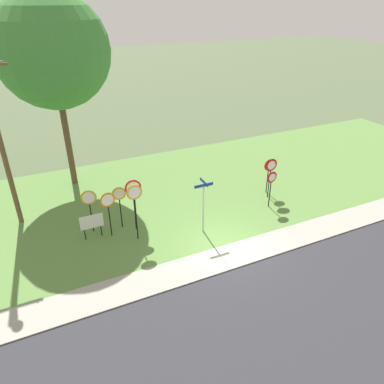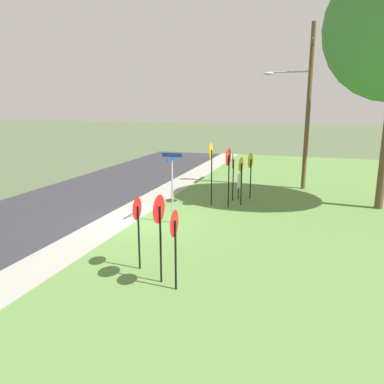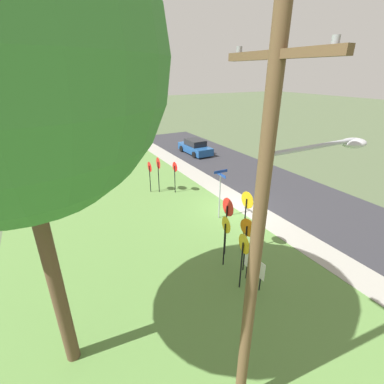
# 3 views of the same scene
# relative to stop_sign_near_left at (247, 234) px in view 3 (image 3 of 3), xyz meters

# --- Properties ---
(ground_plane) EXTENTS (160.00, 160.00, 0.00)m
(ground_plane) POSITION_rel_stop_sign_near_left_xyz_m (4.55, -3.02, -1.76)
(ground_plane) COLOR #4C5B3D
(road_asphalt) EXTENTS (44.00, 6.40, 0.01)m
(road_asphalt) POSITION_rel_stop_sign_near_left_xyz_m (4.55, -7.82, -1.76)
(road_asphalt) COLOR #2D2D33
(road_asphalt) RESTS_ON ground_plane
(sidewalk_strip) EXTENTS (44.00, 1.60, 0.06)m
(sidewalk_strip) POSITION_rel_stop_sign_near_left_xyz_m (4.55, -3.82, -1.73)
(sidewalk_strip) COLOR #99968C
(sidewalk_strip) RESTS_ON ground_plane
(grass_median) EXTENTS (44.00, 12.00, 0.04)m
(grass_median) POSITION_rel_stop_sign_near_left_xyz_m (4.55, 2.98, -1.74)
(grass_median) COLOR #567F3D
(grass_median) RESTS_ON ground_plane
(stop_sign_near_left) EXTENTS (0.73, 0.14, 2.37)m
(stop_sign_near_left) POSITION_rel_stop_sign_near_left_xyz_m (0.00, 0.00, 0.00)
(stop_sign_near_left) COLOR black
(stop_sign_near_left) RESTS_ON grass_median
(stop_sign_near_right) EXTENTS (0.79, 0.11, 2.74)m
(stop_sign_near_right) POSITION_rel_stop_sign_near_left_xyz_m (1.25, 0.05, 0.29)
(stop_sign_near_right) COLOR black
(stop_sign_near_right) RESTS_ON grass_median
(stop_sign_far_left) EXTENTS (0.73, 0.15, 2.30)m
(stop_sign_far_left) POSITION_rel_stop_sign_near_left_xyz_m (-0.73, 0.74, -0.05)
(stop_sign_far_left) COLOR black
(stop_sign_far_left) RESTS_ON grass_median
(stop_sign_far_center) EXTENTS (0.68, 0.12, 2.26)m
(stop_sign_far_center) POSITION_rel_stop_sign_near_left_xyz_m (0.67, 0.53, -0.09)
(stop_sign_far_center) COLOR black
(stop_sign_far_center) RESTS_ON grass_median
(stop_sign_far_right) EXTENTS (0.73, 0.10, 2.91)m
(stop_sign_far_right) POSITION_rel_stop_sign_near_left_xyz_m (1.07, -0.80, 0.40)
(stop_sign_far_right) COLOR black
(stop_sign_far_right) RESTS_ON grass_median
(yield_sign_near_left) EXTENTS (0.75, 0.10, 2.40)m
(yield_sign_near_left) POSITION_rel_stop_sign_near_left_xyz_m (9.14, -0.04, 0.07)
(yield_sign_near_left) COLOR black
(yield_sign_near_left) RESTS_ON grass_median
(yield_sign_near_right) EXTENTS (0.69, 0.10, 2.12)m
(yield_sign_near_right) POSITION_rel_stop_sign_near_left_xyz_m (9.40, 0.47, -0.16)
(yield_sign_near_right) COLOR black
(yield_sign_near_right) RESTS_ON grass_median
(yield_sign_far_left) EXTENTS (0.65, 0.11, 2.13)m
(yield_sign_far_left) POSITION_rel_stop_sign_near_left_xyz_m (8.55, -0.95, -0.16)
(yield_sign_far_left) COLOR black
(yield_sign_far_left) RESTS_ON grass_median
(street_name_post) EXTENTS (0.96, 0.82, 2.80)m
(street_name_post) POSITION_rel_stop_sign_near_left_xyz_m (4.18, -1.55, -0.04)
(street_name_post) COLOR #9EA0A8
(street_name_post) RESTS_ON grass_median
(utility_pole) EXTENTS (2.10, 2.60, 8.76)m
(utility_pole) POSITION_rel_stop_sign_near_left_xyz_m (-3.93, 3.06, 3.01)
(utility_pole) COLOR brown
(utility_pole) RESTS_ON grass_median
(notice_board) EXTENTS (1.10, 0.05, 1.25)m
(notice_board) POSITION_rel_stop_sign_near_left_xyz_m (-0.83, 0.22, -0.89)
(notice_board) COLOR black
(notice_board) RESTS_ON grass_median
(parked_sedan_distant) EXTENTS (4.17, 1.98, 1.39)m
(parked_sedan_distant) POSITION_rel_stop_sign_near_left_xyz_m (16.40, -6.84, -1.12)
(parked_sedan_distant) COLOR #1E4C8C
(parked_sedan_distant) RESTS_ON road_asphalt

